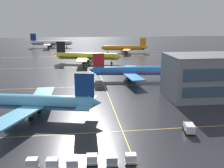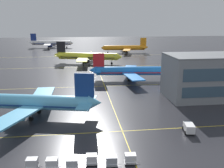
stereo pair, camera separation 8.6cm
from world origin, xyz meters
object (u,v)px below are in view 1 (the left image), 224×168
airliner_front_gate (29,102)px  airliner_far_left_stand (125,48)px  airliner_second_row (132,71)px  service_truck_red_van (189,127)px  baggage_cart_row_rightmost (131,159)px  airliner_third_row (87,56)px  baggage_cart_row_middle (72,164)px  baggage_cart_row_fourth (92,159)px  baggage_cart_row_leftmost (32,163)px  airliner_far_right_stand (51,43)px  baggage_cart_row_fifth (112,161)px  baggage_cart_row_second (52,164)px

airliner_front_gate → airliner_far_left_stand: (46.49, 122.06, -0.33)m
airliner_second_row → service_truck_red_van: size_ratio=8.18×
airliner_front_gate → baggage_cart_row_rightmost: (21.45, -25.06, -3.05)m
airliner_third_row → baggage_cart_row_middle: (-6.11, -104.82, -3.13)m
airliner_front_gate → baggage_cart_row_fourth: airliner_front_gate is taller
service_truck_red_van → airliner_front_gate: bearing=159.3°
baggage_cart_row_fourth → baggage_cart_row_rightmost: size_ratio=1.00×
airliner_second_row → airliner_third_row: airliner_third_row is taller
airliner_far_left_stand → baggage_cart_row_leftmost: bearing=-105.9°
baggage_cart_row_leftmost → baggage_cart_row_middle: (6.72, -0.97, 0.00)m
airliner_far_right_stand → baggage_cart_row_fifth: bearing=-81.3°
airliner_second_row → baggage_cart_row_second: 67.49m
airliner_front_gate → airliner_second_row: (34.45, 37.09, -0.25)m
airliner_far_left_stand → baggage_cart_row_middle: 151.62m
baggage_cart_row_fifth → baggage_cart_row_rightmost: bearing=5.2°
baggage_cart_row_rightmost → baggage_cart_row_second: bearing=179.5°
baggage_cart_row_fourth → baggage_cart_row_rightmost: same height
airliner_third_row → airliner_far_left_stand: airliner_third_row is taller
baggage_cart_row_leftmost → baggage_cart_row_rightmost: bearing=-2.1°
airliner_second_row → airliner_far_left_stand: 85.82m
baggage_cart_row_fourth → baggage_cart_row_rightmost: bearing=-5.2°
airliner_third_row → baggage_cart_row_rightmost: size_ratio=13.69×
airliner_far_right_stand → baggage_cart_row_fifth: airliner_far_right_stand is taller
airliner_front_gate → baggage_cart_row_fourth: bearing=-58.9°
baggage_cart_row_fifth → service_truck_red_van: bearing=31.3°
airliner_front_gate → airliner_second_row: airliner_front_gate is taller
airliner_far_right_stand → baggage_cart_row_middle: airliner_far_right_stand is taller
baggage_cart_row_leftmost → baggage_cart_row_second: 3.40m
airliner_far_right_stand → service_truck_red_van: airliner_far_right_stand is taller
baggage_cart_row_second → airliner_third_row: bearing=84.8°
baggage_cart_row_middle → baggage_cart_row_rightmost: same height
airliner_third_row → baggage_cart_row_second: 104.83m
baggage_cart_row_second → baggage_cart_row_rightmost: same height
airliner_far_left_stand → baggage_cart_row_middle: bearing=-103.4°
baggage_cart_row_middle → baggage_cart_row_fourth: (3.36, 0.95, 0.00)m
baggage_cart_row_leftmost → baggage_cart_row_fifth: bearing=-4.0°
airliner_third_row → baggage_cart_row_fifth: airliner_third_row is taller
airliner_front_gate → baggage_cart_row_fifth: 31.30m
airliner_far_left_stand → baggage_cart_row_second: 151.98m
baggage_cart_row_middle → baggage_cart_row_fifth: 6.72m
airliner_front_gate → baggage_cart_row_fourth: size_ratio=13.49×
airliner_second_row → airliner_third_row: 45.61m
airliner_second_row → airliner_far_left_stand: bearing=81.9°
baggage_cart_row_fourth → service_truck_red_van: bearing=25.4°
airliner_third_row → airliner_front_gate: bearing=-102.4°
airliner_third_row → baggage_cart_row_fourth: 103.95m
airliner_front_gate → baggage_cart_row_second: (8.00, -24.94, -3.05)m
airliner_far_left_stand → baggage_cart_row_rightmost: (-25.04, -147.12, -2.71)m
airliner_second_row → baggage_cart_row_second: (-26.45, -62.02, -2.80)m
airliner_front_gate → airliner_far_left_stand: airliner_front_gate is taller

